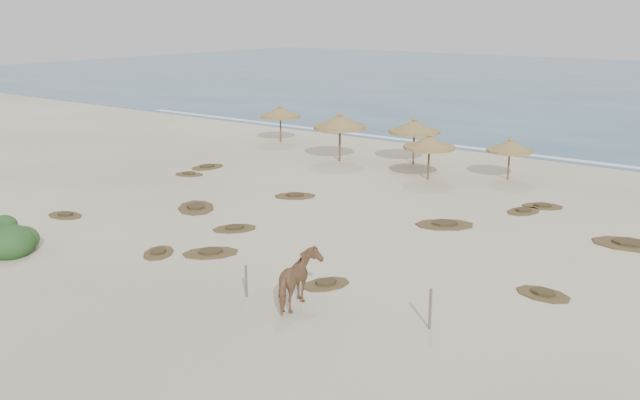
# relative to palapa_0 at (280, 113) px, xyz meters

# --- Properties ---
(ground) EXTENTS (160.00, 160.00, 0.00)m
(ground) POSITION_rel_palapa_0_xyz_m (15.02, -20.13, -2.08)
(ground) COLOR beige
(ground) RESTS_ON ground
(foam_line) EXTENTS (70.00, 0.60, 0.01)m
(foam_line) POSITION_rel_palapa_0_xyz_m (15.02, 5.87, -2.08)
(foam_line) COLOR white
(foam_line) RESTS_ON ground
(palapa_0) EXTENTS (3.32, 3.32, 2.69)m
(palapa_0) POSITION_rel_palapa_0_xyz_m (0.00, 0.00, 0.00)
(palapa_0) COLOR brown
(palapa_0) RESTS_ON ground
(palapa_1) EXTENTS (4.09, 4.09, 3.10)m
(palapa_1) POSITION_rel_palapa_0_xyz_m (7.22, -2.97, 0.32)
(palapa_1) COLOR brown
(palapa_1) RESTS_ON ground
(palapa_2) EXTENTS (3.78, 3.78, 2.90)m
(palapa_2) POSITION_rel_palapa_0_xyz_m (11.28, -0.97, 0.17)
(palapa_2) COLOR brown
(palapa_2) RESTS_ON ground
(palapa_3) EXTENTS (3.12, 3.12, 2.65)m
(palapa_3) POSITION_rel_palapa_0_xyz_m (14.01, -4.14, -0.03)
(palapa_3) COLOR brown
(palapa_3) RESTS_ON ground
(palapa_4) EXTENTS (2.84, 2.84, 2.39)m
(palapa_4) POSITION_rel_palapa_0_xyz_m (17.55, -1.52, -0.23)
(palapa_4) COLOR brown
(palapa_4) RESTS_ON ground
(horse) EXTENTS (1.56, 2.30, 1.78)m
(horse) POSITION_rel_palapa_0_xyz_m (19.16, -22.10, -1.19)
(horse) COLOR brown
(horse) RESTS_ON ground
(fence_post_near) EXTENTS (0.08, 0.08, 1.09)m
(fence_post_near) POSITION_rel_palapa_0_xyz_m (17.28, -22.49, -1.54)
(fence_post_near) COLOR brown
(fence_post_near) RESTS_ON ground
(fence_post_far) EXTENTS (0.12, 0.12, 1.25)m
(fence_post_far) POSITION_rel_palapa_0_xyz_m (23.21, -21.06, -1.46)
(fence_post_far) COLOR brown
(fence_post_far) RESTS_ON ground
(scrub_0) EXTENTS (1.91, 1.37, 0.16)m
(scrub_0) POSITION_rel_palapa_0_xyz_m (4.29, -20.43, -2.03)
(scrub_0) COLOR brown
(scrub_0) RESTS_ON ground
(scrub_1) EXTENTS (3.07, 3.02, 0.16)m
(scrub_1) POSITION_rel_palapa_0_xyz_m (8.10, -15.96, -2.03)
(scrub_1) COLOR brown
(scrub_1) RESTS_ON ground
(scrub_2) EXTENTS (2.11, 2.24, 0.16)m
(scrub_2) POSITION_rel_palapa_0_xyz_m (11.86, -17.30, -2.03)
(scrub_2) COLOR brown
(scrub_2) RESTS_ON ground
(scrub_3) EXTENTS (3.05, 2.88, 0.16)m
(scrub_3) POSITION_rel_palapa_0_xyz_m (18.77, -11.42, -2.03)
(scrub_3) COLOR brown
(scrub_3) RESTS_ON ground
(scrub_4) EXTENTS (1.98, 1.42, 0.16)m
(scrub_4) POSITION_rel_palapa_0_xyz_m (24.98, -16.57, -2.03)
(scrub_4) COLOR brown
(scrub_4) RESTS_ON ground
(scrub_5) EXTENTS (3.13, 2.36, 0.16)m
(scrub_5) POSITION_rel_palapa_0_xyz_m (25.86, -9.45, -2.03)
(scrub_5) COLOR brown
(scrub_5) RESTS_ON ground
(scrub_6) EXTENTS (1.61, 2.29, 0.16)m
(scrub_6) POSITION_rel_palapa_0_xyz_m (2.03, -9.24, -2.03)
(scrub_6) COLOR brown
(scrub_6) RESTS_ON ground
(scrub_7) EXTENTS (1.68, 2.12, 0.16)m
(scrub_7) POSITION_rel_palapa_0_xyz_m (20.70, -7.30, -2.03)
(scrub_7) COLOR brown
(scrub_7) RESTS_ON ground
(scrub_8) EXTENTS (1.94, 1.60, 0.16)m
(scrub_8) POSITION_rel_palapa_0_xyz_m (2.60, -11.24, -2.03)
(scrub_8) COLOR brown
(scrub_8) RESTS_ON ground
(scrub_9) EXTENTS (2.48, 2.55, 0.16)m
(scrub_9) POSITION_rel_palapa_0_xyz_m (13.29, -20.16, -2.03)
(scrub_9) COLOR brown
(scrub_9) RESTS_ON ground
(scrub_10) EXTENTS (2.26, 1.97, 0.16)m
(scrub_10) POSITION_rel_palapa_0_xyz_m (21.12, -5.95, -2.03)
(scrub_10) COLOR brown
(scrub_10) RESTS_ON ground
(scrub_11) EXTENTS (1.88, 2.05, 0.16)m
(scrub_11) POSITION_rel_palapa_0_xyz_m (11.68, -21.36, -2.03)
(scrub_11) COLOR brown
(scrub_11) RESTS_ON ground
(scrub_12) EXTENTS (1.71, 2.05, 0.16)m
(scrub_12) POSITION_rel_palapa_0_xyz_m (18.75, -20.11, -2.03)
(scrub_12) COLOR brown
(scrub_12) RESTS_ON ground
(scrub_13) EXTENTS (2.46, 2.36, 0.16)m
(scrub_13) POSITION_rel_palapa_0_xyz_m (10.46, -11.45, -2.03)
(scrub_13) COLOR brown
(scrub_13) RESTS_ON ground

